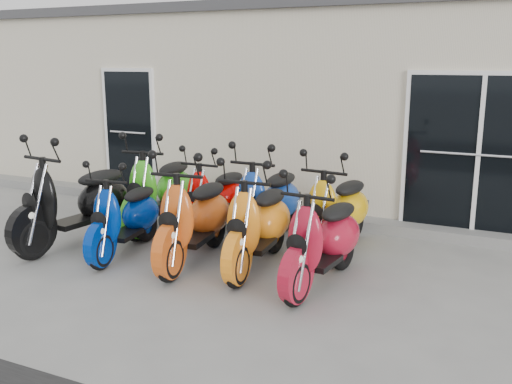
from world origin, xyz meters
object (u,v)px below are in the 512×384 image
(scooter_front_orange_a, at_px, (194,205))
(scooter_back_red, at_px, (216,188))
(scooter_front_blue, at_px, (125,206))
(scooter_back_blue, at_px, (268,191))
(scooter_front_black, at_px, (75,189))
(scooter_back_yellow, at_px, (337,199))
(scooter_front_red, at_px, (324,226))
(scooter_front_orange_b, at_px, (258,211))
(scooter_back_green, at_px, (160,179))

(scooter_front_orange_a, relative_size, scooter_back_red, 1.10)
(scooter_front_blue, distance_m, scooter_back_blue, 1.89)
(scooter_front_black, distance_m, scooter_back_yellow, 3.46)
(scooter_front_orange_a, relative_size, scooter_back_yellow, 1.05)
(scooter_front_blue, distance_m, scooter_front_red, 2.62)
(scooter_front_black, relative_size, scooter_front_orange_a, 1.05)
(scooter_front_black, relative_size, scooter_back_blue, 1.07)
(scooter_front_orange_b, relative_size, scooter_front_red, 1.03)
(scooter_front_orange_b, xyz_separation_m, scooter_back_blue, (-0.30, 0.95, 0.02))
(scooter_front_blue, height_order, scooter_back_yellow, scooter_back_yellow)
(scooter_back_blue, bearing_deg, scooter_back_yellow, 4.19)
(scooter_front_orange_a, xyz_separation_m, scooter_front_orange_b, (0.79, 0.14, -0.03))
(scooter_front_black, height_order, scooter_front_orange_b, scooter_front_black)
(scooter_front_orange_b, distance_m, scooter_back_yellow, 1.19)
(scooter_front_orange_a, relative_size, scooter_back_blue, 1.01)
(scooter_front_black, relative_size, scooter_front_red, 1.13)
(scooter_back_green, distance_m, scooter_back_yellow, 2.68)
(scooter_back_green, relative_size, scooter_back_blue, 1.03)
(scooter_front_orange_b, bearing_deg, scooter_front_orange_a, -173.71)
(scooter_front_orange_a, relative_size, scooter_front_red, 1.07)
(scooter_front_blue, relative_size, scooter_back_red, 0.97)
(scooter_back_blue, bearing_deg, scooter_back_red, 176.80)
(scooter_front_black, height_order, scooter_front_red, scooter_front_black)
(scooter_front_orange_a, height_order, scooter_front_orange_b, scooter_front_orange_a)
(scooter_front_blue, distance_m, scooter_back_green, 1.21)
(scooter_front_black, relative_size, scooter_back_red, 1.16)
(scooter_front_orange_a, relative_size, scooter_front_orange_b, 1.04)
(scooter_front_red, bearing_deg, scooter_front_blue, -172.75)
(scooter_front_blue, bearing_deg, scooter_front_orange_a, -0.93)
(scooter_front_orange_a, distance_m, scooter_front_orange_b, 0.80)
(scooter_back_red, bearing_deg, scooter_front_orange_a, -70.64)
(scooter_front_black, bearing_deg, scooter_back_green, 71.63)
(scooter_front_black, bearing_deg, scooter_front_blue, 5.43)
(scooter_front_orange_a, distance_m, scooter_back_red, 1.23)
(scooter_front_orange_b, bearing_deg, scooter_front_blue, -175.75)
(scooter_front_red, distance_m, scooter_back_blue, 1.65)
(scooter_front_orange_a, xyz_separation_m, scooter_back_green, (-1.23, 1.07, 0.01))
(scooter_front_orange_a, bearing_deg, scooter_back_green, 132.77)
(scooter_front_orange_b, height_order, scooter_back_green, scooter_back_green)
(scooter_front_blue, height_order, scooter_back_blue, scooter_back_blue)
(scooter_front_blue, height_order, scooter_front_orange_b, scooter_front_orange_b)
(scooter_back_red, relative_size, scooter_back_blue, 0.92)
(scooter_front_black, height_order, scooter_front_blue, scooter_front_black)
(scooter_front_red, xyz_separation_m, scooter_back_green, (-2.89, 1.13, 0.06))
(scooter_front_orange_a, distance_m, scooter_back_yellow, 1.84)
(scooter_front_black, relative_size, scooter_front_blue, 1.20)
(scooter_back_red, relative_size, scooter_back_yellow, 0.95)
(scooter_back_red, bearing_deg, scooter_front_blue, -112.73)
(scooter_front_blue, xyz_separation_m, scooter_back_red, (0.60, 1.29, 0.02))
(scooter_front_orange_a, bearing_deg, scooter_front_red, -8.23)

